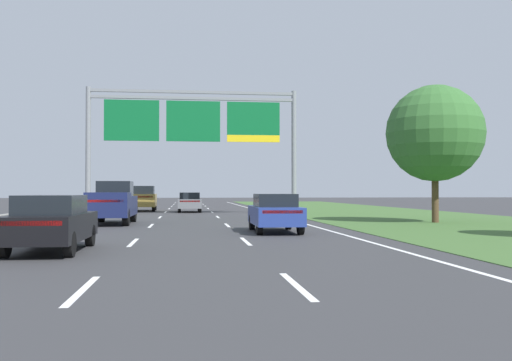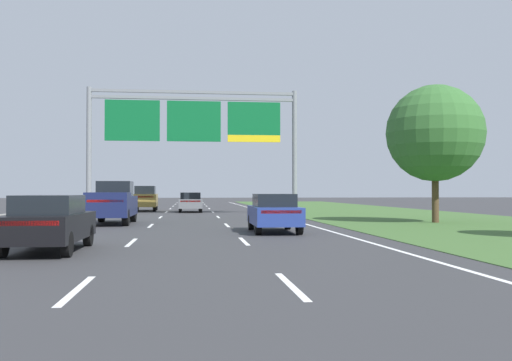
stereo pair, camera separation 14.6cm
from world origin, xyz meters
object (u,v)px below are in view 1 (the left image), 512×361
car_grey_centre_lane_sedan (190,202)px  car_blue_right_lane_sedan (275,212)px  roadside_tree_mid (435,133)px  pickup_truck_navy (113,203)px  car_gold_left_lane_suv (145,198)px  overhead_sign_gantry (193,126)px  car_black_left_lane_sedan (51,222)px

car_grey_centre_lane_sedan → car_blue_right_lane_sedan: same height
car_grey_centre_lane_sedan → roadside_tree_mid: size_ratio=0.60×
pickup_truck_navy → roadside_tree_mid: 17.28m
car_blue_right_lane_sedan → roadside_tree_mid: roadside_tree_mid is taller
car_gold_left_lane_suv → car_grey_centre_lane_sedan: size_ratio=1.08×
pickup_truck_navy → overhead_sign_gantry: bearing=-20.7°
car_grey_centre_lane_sedan → car_gold_left_lane_suv: bearing=50.4°
overhead_sign_gantry → roadside_tree_mid: overhead_sign_gantry is taller
overhead_sign_gantry → roadside_tree_mid: size_ratio=2.06×
overhead_sign_gantry → car_blue_right_lane_sedan: size_ratio=3.40×
roadside_tree_mid → overhead_sign_gantry: bearing=136.3°
car_gold_left_lane_suv → overhead_sign_gantry: bearing=-154.7°
pickup_truck_navy → car_grey_centre_lane_sedan: 16.51m
car_gold_left_lane_suv → car_blue_right_lane_sedan: (7.20, -25.89, -0.28)m
pickup_truck_navy → car_gold_left_lane_suv: bearing=-0.5°
car_grey_centre_lane_sedan → roadside_tree_mid: bearing=-143.2°
pickup_truck_navy → car_blue_right_lane_sedan: bearing=-132.5°
overhead_sign_gantry → car_black_left_lane_sedan: 25.50m
pickup_truck_navy → car_grey_centre_lane_sedan: pickup_truck_navy is taller
overhead_sign_gantry → car_grey_centre_lane_sedan: 7.45m
car_grey_centre_lane_sedan → pickup_truck_navy: bearing=165.9°
car_gold_left_lane_suv → car_grey_centre_lane_sedan: (3.79, -3.11, -0.28)m
car_black_left_lane_sedan → car_blue_right_lane_sedan: size_ratio=0.99×
pickup_truck_navy → car_black_left_lane_sedan: bearing=-179.8°
car_gold_left_lane_suv → car_grey_centre_lane_sedan: 4.90m
car_gold_left_lane_suv → car_blue_right_lane_sedan: car_gold_left_lane_suv is taller
overhead_sign_gantry → roadside_tree_mid: bearing=-43.7°
overhead_sign_gantry → pickup_truck_navy: (-4.19, -11.08, -5.30)m
car_grey_centre_lane_sedan → car_black_left_lane_sedan: 29.74m
car_grey_centre_lane_sedan → car_black_left_lane_sedan: same height
car_gold_left_lane_suv → car_blue_right_lane_sedan: bearing=-165.7°
pickup_truck_navy → car_blue_right_lane_sedan: 9.99m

